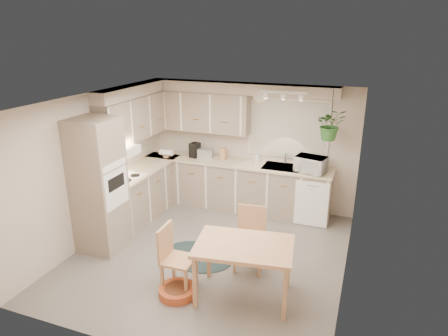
# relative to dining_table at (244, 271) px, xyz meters

# --- Properties ---
(floor) EXTENTS (4.20, 4.20, 0.00)m
(floor) POSITION_rel_dining_table_xyz_m (-0.80, 0.81, -0.38)
(floor) COLOR #6A625D
(floor) RESTS_ON ground
(ceiling) EXTENTS (4.20, 4.20, 0.00)m
(ceiling) POSITION_rel_dining_table_xyz_m (-0.80, 0.81, 2.02)
(ceiling) COLOR white
(ceiling) RESTS_ON wall_back
(wall_back) EXTENTS (4.00, 0.04, 2.40)m
(wall_back) POSITION_rel_dining_table_xyz_m (-0.80, 2.91, 0.82)
(wall_back) COLOR beige
(wall_back) RESTS_ON floor
(wall_front) EXTENTS (4.00, 0.04, 2.40)m
(wall_front) POSITION_rel_dining_table_xyz_m (-0.80, -1.29, 0.82)
(wall_front) COLOR beige
(wall_front) RESTS_ON floor
(wall_left) EXTENTS (0.04, 4.20, 2.40)m
(wall_left) POSITION_rel_dining_table_xyz_m (-2.80, 0.81, 0.82)
(wall_left) COLOR beige
(wall_left) RESTS_ON floor
(wall_right) EXTENTS (0.04, 4.20, 2.40)m
(wall_right) POSITION_rel_dining_table_xyz_m (1.20, 0.81, 0.82)
(wall_right) COLOR beige
(wall_right) RESTS_ON floor
(base_cab_left) EXTENTS (0.60, 1.85, 0.90)m
(base_cab_left) POSITION_rel_dining_table_xyz_m (-2.50, 1.68, 0.07)
(base_cab_left) COLOR gray
(base_cab_left) RESTS_ON floor
(base_cab_back) EXTENTS (3.60, 0.60, 0.90)m
(base_cab_back) POSITION_rel_dining_table_xyz_m (-1.00, 2.61, 0.07)
(base_cab_back) COLOR gray
(base_cab_back) RESTS_ON floor
(counter_left) EXTENTS (0.64, 1.89, 0.04)m
(counter_left) POSITION_rel_dining_table_xyz_m (-2.49, 1.68, 0.54)
(counter_left) COLOR beige
(counter_left) RESTS_ON base_cab_left
(counter_back) EXTENTS (3.64, 0.64, 0.04)m
(counter_back) POSITION_rel_dining_table_xyz_m (-1.00, 2.60, 0.54)
(counter_back) COLOR beige
(counter_back) RESTS_ON base_cab_back
(oven_stack) EXTENTS (0.65, 0.65, 2.10)m
(oven_stack) POSITION_rel_dining_table_xyz_m (-2.48, 0.43, 0.67)
(oven_stack) COLOR gray
(oven_stack) RESTS_ON floor
(wall_oven_face) EXTENTS (0.02, 0.56, 0.58)m
(wall_oven_face) POSITION_rel_dining_table_xyz_m (-2.16, 0.43, 0.67)
(wall_oven_face) COLOR white
(wall_oven_face) RESTS_ON oven_stack
(upper_cab_left) EXTENTS (0.35, 2.00, 0.75)m
(upper_cab_left) POSITION_rel_dining_table_xyz_m (-2.63, 1.81, 1.44)
(upper_cab_left) COLOR gray
(upper_cab_left) RESTS_ON wall_left
(upper_cab_back) EXTENTS (2.00, 0.35, 0.75)m
(upper_cab_back) POSITION_rel_dining_table_xyz_m (-1.80, 2.73, 1.44)
(upper_cab_back) COLOR gray
(upper_cab_back) RESTS_ON wall_back
(soffit_left) EXTENTS (0.30, 2.00, 0.20)m
(soffit_left) POSITION_rel_dining_table_xyz_m (-2.65, 1.81, 1.92)
(soffit_left) COLOR beige
(soffit_left) RESTS_ON wall_left
(soffit_back) EXTENTS (3.60, 0.30, 0.20)m
(soffit_back) POSITION_rel_dining_table_xyz_m (-1.00, 2.76, 1.92)
(soffit_back) COLOR beige
(soffit_back) RESTS_ON wall_back
(cooktop) EXTENTS (0.52, 0.58, 0.02)m
(cooktop) POSITION_rel_dining_table_xyz_m (-2.48, 1.11, 0.56)
(cooktop) COLOR white
(cooktop) RESTS_ON counter_left
(range_hood) EXTENTS (0.40, 0.60, 0.14)m
(range_hood) POSITION_rel_dining_table_xyz_m (-2.50, 1.11, 1.02)
(range_hood) COLOR white
(range_hood) RESTS_ON upper_cab_left
(window_blinds) EXTENTS (1.40, 0.02, 1.00)m
(window_blinds) POSITION_rel_dining_table_xyz_m (-0.10, 2.88, 1.22)
(window_blinds) COLOR beige
(window_blinds) RESTS_ON wall_back
(window_frame) EXTENTS (1.50, 0.02, 1.10)m
(window_frame) POSITION_rel_dining_table_xyz_m (-0.10, 2.89, 1.22)
(window_frame) COLOR silver
(window_frame) RESTS_ON wall_back
(sink) EXTENTS (0.70, 0.48, 0.10)m
(sink) POSITION_rel_dining_table_xyz_m (-0.10, 2.61, 0.52)
(sink) COLOR #A1A3A8
(sink) RESTS_ON counter_back
(dishwasher_front) EXTENTS (0.58, 0.02, 0.83)m
(dishwasher_front) POSITION_rel_dining_table_xyz_m (0.50, 2.30, 0.04)
(dishwasher_front) COLOR white
(dishwasher_front) RESTS_ON base_cab_back
(track_light_bar) EXTENTS (0.80, 0.04, 0.04)m
(track_light_bar) POSITION_rel_dining_table_xyz_m (-0.10, 2.36, 1.95)
(track_light_bar) COLOR white
(track_light_bar) RESTS_ON ceiling
(wall_clock) EXTENTS (0.30, 0.03, 0.30)m
(wall_clock) POSITION_rel_dining_table_xyz_m (-0.65, 2.88, 1.80)
(wall_clock) COLOR #DDC04E
(wall_clock) RESTS_ON wall_back
(dining_table) EXTENTS (1.32, 0.98, 0.77)m
(dining_table) POSITION_rel_dining_table_xyz_m (0.00, 0.00, 0.00)
(dining_table) COLOR tan
(dining_table) RESTS_ON floor
(chair_left) EXTENTS (0.43, 0.43, 0.90)m
(chair_left) POSITION_rel_dining_table_xyz_m (-0.86, -0.12, 0.06)
(chair_left) COLOR tan
(chair_left) RESTS_ON floor
(chair_back) EXTENTS (0.48, 0.48, 0.92)m
(chair_back) POSITION_rel_dining_table_xyz_m (-0.12, 0.66, 0.08)
(chair_back) COLOR tan
(chair_back) RESTS_ON floor
(braided_rug) EXTENTS (1.25, 1.01, 0.01)m
(braided_rug) POSITION_rel_dining_table_xyz_m (-0.96, 0.67, -0.38)
(braided_rug) COLOR black
(braided_rug) RESTS_ON floor
(pet_bed) EXTENTS (0.64, 0.64, 0.11)m
(pet_bed) POSITION_rel_dining_table_xyz_m (-0.82, -0.28, -0.33)
(pet_bed) COLOR #BD5025
(pet_bed) RESTS_ON floor
(microwave) EXTENTS (0.56, 0.39, 0.35)m
(microwave) POSITION_rel_dining_table_xyz_m (0.41, 2.51, 0.73)
(microwave) COLOR white
(microwave) RESTS_ON counter_back
(soap_bottle) EXTENTS (0.12, 0.19, 0.08)m
(soap_bottle) POSITION_rel_dining_table_xyz_m (-0.63, 2.76, 0.60)
(soap_bottle) COLOR white
(soap_bottle) RESTS_ON counter_back
(hanging_plant) EXTENTS (0.63, 0.66, 0.41)m
(hanging_plant) POSITION_rel_dining_table_xyz_m (0.69, 2.51, 1.37)
(hanging_plant) COLOR #2D6428
(hanging_plant) RESTS_ON ceiling
(coffee_maker) EXTENTS (0.19, 0.22, 0.28)m
(coffee_maker) POSITION_rel_dining_table_xyz_m (-1.85, 2.61, 0.70)
(coffee_maker) COLOR black
(coffee_maker) RESTS_ON counter_back
(toaster) EXTENTS (0.31, 0.21, 0.18)m
(toaster) POSITION_rel_dining_table_xyz_m (-1.64, 2.63, 0.65)
(toaster) COLOR #A1A3A8
(toaster) RESTS_ON counter_back
(knife_block) EXTENTS (0.11, 0.11, 0.23)m
(knife_block) POSITION_rel_dining_table_xyz_m (-1.28, 2.66, 0.67)
(knife_block) COLOR tan
(knife_block) RESTS_ON counter_back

